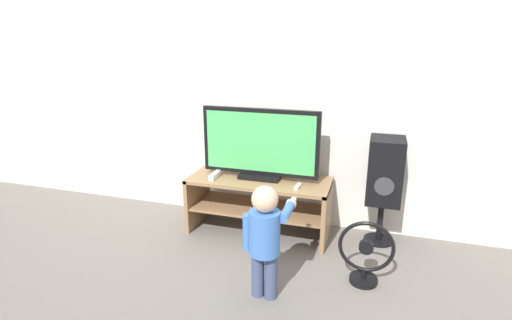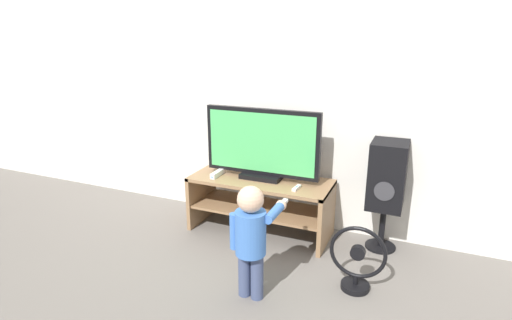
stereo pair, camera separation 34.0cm
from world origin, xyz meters
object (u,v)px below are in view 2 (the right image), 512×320
television (262,145)px  floor_fan (357,261)px  speaker_tower (387,178)px  child (252,233)px  game_console (217,174)px  remote_primary (297,188)px

television → floor_fan: bearing=-31.0°
speaker_tower → floor_fan: 0.80m
child → speaker_tower: bearing=54.4°
child → floor_fan: bearing=29.2°
game_console → speaker_tower: size_ratio=0.22×
remote_primary → floor_fan: remote_primary is taller
child → speaker_tower: 1.28m
game_console → child: 1.09m
floor_fan → speaker_tower: bearing=82.0°
speaker_tower → remote_primary: bearing=-161.4°
television → floor_fan: television is taller
television → speaker_tower: bearing=5.2°
remote_primary → speaker_tower: bearing=18.6°
child → speaker_tower: (0.74, 1.04, 0.16)m
game_console → remote_primary: 0.76m
child → floor_fan: size_ratio=1.67×
game_console → floor_fan: 1.47m
game_console → remote_primary: bearing=-2.1°
game_console → speaker_tower: bearing=8.0°
remote_primary → floor_fan: (0.59, -0.44, -0.30)m
remote_primary → child: size_ratio=0.16×
speaker_tower → floor_fan: size_ratio=1.92×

